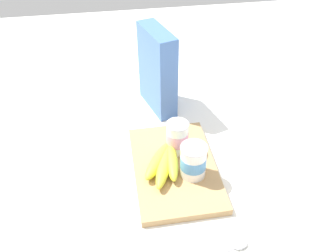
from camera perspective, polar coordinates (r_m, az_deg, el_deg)
ground_plane at (r=1.01m, az=1.05°, el=-6.98°), size 2.40×2.40×0.00m
cutting_board at (r=1.00m, az=1.06°, el=-6.57°), size 0.35×0.22×0.02m
cereal_box at (r=1.17m, az=-1.52°, el=8.76°), size 0.19×0.11×0.28m
yogurt_cup_front at (r=1.01m, az=1.47°, el=-1.76°), size 0.06×0.06×0.09m
yogurt_cup_back at (r=0.94m, az=4.00°, el=-5.51°), size 0.07×0.07×0.09m
banana_bunch at (r=0.98m, az=-0.52°, el=-5.66°), size 0.18×0.12×0.04m
spoon at (r=0.86m, az=9.64°, el=-18.51°), size 0.05×0.13×0.01m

